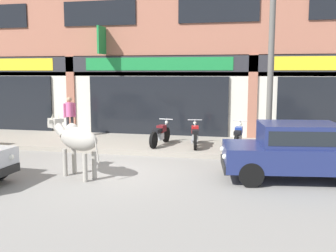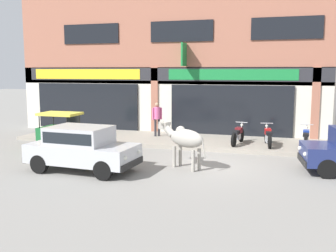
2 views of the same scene
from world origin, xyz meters
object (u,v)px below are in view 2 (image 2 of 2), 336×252
object	(u,v)px
pedestrian	(157,116)
cow	(184,139)
motorcycle_1	(268,136)
motorcycle_0	(238,135)
motorcycle_2	(306,138)
auto_rickshaw	(63,133)
car_0	(82,146)

from	to	relation	value
pedestrian	cow	bearing A→B (deg)	-62.06
motorcycle_1	pedestrian	bearing A→B (deg)	169.98
motorcycle_0	motorcycle_2	distance (m)	2.73
auto_rickshaw	pedestrian	size ratio (longest dim) A/B	1.25
cow	motorcycle_2	size ratio (longest dim) A/B	1.07
cow	car_0	size ratio (longest dim) A/B	0.53
motorcycle_1	pedestrian	world-z (taller)	pedestrian
motorcycle_0	pedestrian	bearing A→B (deg)	166.65
auto_rickshaw	cow	bearing A→B (deg)	-16.19
auto_rickshaw	motorcycle_0	world-z (taller)	auto_rickshaw
motorcycle_0	motorcycle_1	world-z (taller)	same
motorcycle_0	pedestrian	distance (m)	4.07
motorcycle_0	motorcycle_1	bearing A→B (deg)	0.82
auto_rickshaw	motorcycle_2	world-z (taller)	auto_rickshaw
motorcycle_2	pedestrian	world-z (taller)	pedestrian
motorcycle_1	motorcycle_2	world-z (taller)	same
auto_rickshaw	pedestrian	world-z (taller)	pedestrian
motorcycle_1	motorcycle_2	size ratio (longest dim) A/B	0.99
motorcycle_1	motorcycle_2	xyz separation A→B (m)	(1.48, 0.08, 0.00)
motorcycle_1	motorcycle_0	bearing A→B (deg)	-179.18
motorcycle_0	pedestrian	size ratio (longest dim) A/B	1.13
motorcycle_1	auto_rickshaw	bearing A→B (deg)	-163.13
car_0	motorcycle_2	xyz separation A→B (m)	(7.06, 5.53, -0.28)
car_0	motorcycle_2	world-z (taller)	car_0
car_0	motorcycle_2	bearing A→B (deg)	38.04
cow	motorcycle_1	world-z (taller)	cow
cow	car_0	world-z (taller)	cow
motorcycle_0	pedestrian	world-z (taller)	pedestrian
auto_rickshaw	motorcycle_0	distance (m)	7.30
car_0	motorcycle_1	bearing A→B (deg)	44.30
motorcycle_2	pedestrian	distance (m)	6.72
car_0	auto_rickshaw	bearing A→B (deg)	130.41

